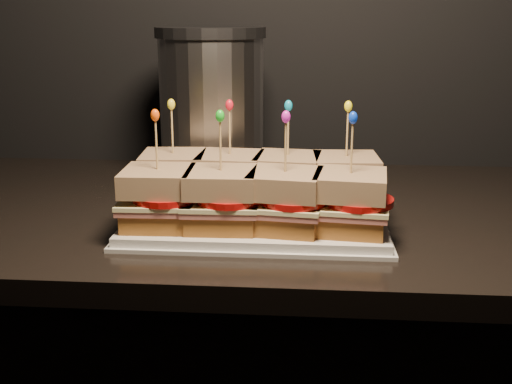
{
  "coord_description": "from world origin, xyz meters",
  "views": [
    {
      "loc": [
        -0.47,
        0.68,
        1.18
      ],
      "look_at": [
        -0.54,
        1.57,
        0.92
      ],
      "focal_mm": 45.0,
      "sensor_mm": 36.0,
      "label": 1
    }
  ],
  "objects": [
    {
      "name": "sandwich_6_bread_top",
      "position": [
        -0.49,
        1.52,
        0.95
      ],
      "size": [
        0.11,
        0.11,
        0.03
      ],
      "primitive_type": "cube",
      "rotation": [
        0.0,
        0.0,
        -0.13
      ],
      "color": "#55270F",
      "rests_on": "sandwich_6_tomato"
    },
    {
      "name": "sandwich_0_bread_top",
      "position": [
        -0.67,
        1.62,
        0.95
      ],
      "size": [
        0.1,
        0.1,
        0.03
      ],
      "primitive_type": "cube",
      "rotation": [
        0.0,
        0.0,
        0.07
      ],
      "color": "#55270F",
      "rests_on": "sandwich_0_tomato"
    },
    {
      "name": "sandwich_3_bread_bot",
      "position": [
        -0.41,
        1.62,
        0.9
      ],
      "size": [
        0.1,
        0.1,
        0.03
      ],
      "primitive_type": "cube",
      "rotation": [
        0.0,
        0.0,
        0.06
      ],
      "color": "brown",
      "rests_on": "platter"
    },
    {
      "name": "sandwich_1_bread_bot",
      "position": [
        -0.58,
        1.62,
        0.9
      ],
      "size": [
        0.1,
        0.1,
        0.03
      ],
      "primitive_type": "cube",
      "rotation": [
        0.0,
        0.0,
        -0.06
      ],
      "color": "brown",
      "rests_on": "platter"
    },
    {
      "name": "sandwich_1_frill",
      "position": [
        -0.58,
        1.62,
        1.04
      ],
      "size": [
        0.01,
        0.01,
        0.02
      ],
      "primitive_type": "ellipsoid",
      "color": "red",
      "rests_on": "sandwich_1_pick"
    },
    {
      "name": "sandwich_2_tomato",
      "position": [
        -0.48,
        1.62,
        0.93
      ],
      "size": [
        0.09,
        0.09,
        0.01
      ],
      "primitive_type": "cylinder",
      "color": "#AE0E0C",
      "rests_on": "sandwich_2_cheese"
    },
    {
      "name": "sandwich_4_cheese",
      "position": [
        -0.67,
        1.52,
        0.92
      ],
      "size": [
        0.11,
        0.1,
        0.01
      ],
      "primitive_type": "cube",
      "rotation": [
        0.0,
        0.0,
        0.03
      ],
      "color": "beige",
      "rests_on": "sandwich_4_ham"
    },
    {
      "name": "appliance",
      "position": [
        -0.64,
        1.8,
        1.01
      ],
      "size": [
        0.22,
        0.18,
        0.28
      ],
      "primitive_type": null,
      "color": "silver",
      "rests_on": "granite_slab"
    },
    {
      "name": "sandwich_5_ham",
      "position": [
        -0.58,
        1.52,
        0.92
      ],
      "size": [
        0.11,
        0.1,
        0.01
      ],
      "primitive_type": "cube",
      "rotation": [
        0.0,
        0.0,
        0.03
      ],
      "color": "#B95951",
      "rests_on": "sandwich_5_bread_bot"
    },
    {
      "name": "sandwich_2_pick",
      "position": [
        -0.49,
        1.62,
        1.0
      ],
      "size": [
        0.0,
        0.0,
        0.09
      ],
      "primitive_type": "cylinder",
      "color": "tan",
      "rests_on": "sandwich_2_bread_top"
    },
    {
      "name": "sandwich_5_pick",
      "position": [
        -0.58,
        1.52,
        1.0
      ],
      "size": [
        0.0,
        0.0,
        0.09
      ],
      "primitive_type": "cylinder",
      "color": "tan",
      "rests_on": "sandwich_5_bread_top"
    },
    {
      "name": "sandwich_7_frill",
      "position": [
        -0.41,
        1.52,
        1.04
      ],
      "size": [
        0.01,
        0.01,
        0.02
      ],
      "primitive_type": "ellipsoid",
      "color": "blue",
      "rests_on": "sandwich_7_pick"
    },
    {
      "name": "sandwich_1_ham",
      "position": [
        -0.58,
        1.62,
        0.92
      ],
      "size": [
        0.11,
        0.11,
        0.01
      ],
      "primitive_type": "cube",
      "rotation": [
        0.0,
        0.0,
        -0.06
      ],
      "color": "#B95951",
      "rests_on": "sandwich_1_bread_bot"
    },
    {
      "name": "sandwich_6_cheese",
      "position": [
        -0.49,
        1.52,
        0.92
      ],
      "size": [
        0.12,
        0.11,
        0.01
      ],
      "primitive_type": "cube",
      "rotation": [
        0.0,
        0.0,
        -0.13
      ],
      "color": "beige",
      "rests_on": "sandwich_6_ham"
    },
    {
      "name": "sandwich_4_pick",
      "position": [
        -0.67,
        1.52,
        1.0
      ],
      "size": [
        0.0,
        0.0,
        0.09
      ],
      "primitive_type": "cylinder",
      "color": "tan",
      "rests_on": "sandwich_4_bread_top"
    },
    {
      "name": "sandwich_5_tomato",
      "position": [
        -0.57,
        1.51,
        0.93
      ],
      "size": [
        0.09,
        0.09,
        0.01
      ],
      "primitive_type": "cylinder",
      "color": "#AE0E0C",
      "rests_on": "sandwich_5_cheese"
    },
    {
      "name": "sandwich_3_pick",
      "position": [
        -0.41,
        1.62,
        1.0
      ],
      "size": [
        0.0,
        0.0,
        0.09
      ],
      "primitive_type": "cylinder",
      "color": "tan",
      "rests_on": "sandwich_3_bread_top"
    },
    {
      "name": "platter",
      "position": [
        -0.54,
        1.57,
        0.88
      ],
      "size": [
        0.37,
        0.23,
        0.02
      ],
      "primitive_type": "cube",
      "color": "white",
      "rests_on": "granite_slab"
    },
    {
      "name": "sandwich_2_frill",
      "position": [
        -0.49,
        1.62,
        1.04
      ],
      "size": [
        0.01,
        0.01,
        0.02
      ],
      "primitive_type": "ellipsoid",
      "color": "#0F94B7",
      "rests_on": "sandwich_2_pick"
    },
    {
      "name": "appliance_base",
      "position": [
        -0.64,
        1.8,
        0.88
      ],
      "size": [
        0.25,
        0.23,
        0.03
      ],
      "primitive_type": "cube",
      "rotation": [
        0.0,
        0.0,
        0.22
      ],
      "color": "#262628",
      "rests_on": "granite_slab"
    },
    {
      "name": "sandwich_4_bread_top",
      "position": [
        -0.67,
        1.52,
        0.95
      ],
      "size": [
        0.1,
        0.1,
        0.03
      ],
      "primitive_type": "cube",
      "rotation": [
        0.0,
        0.0,
        0.03
      ],
      "color": "#55270F",
      "rests_on": "sandwich_4_tomato"
    },
    {
      "name": "sandwich_1_pick",
      "position": [
        -0.58,
        1.62,
        1.0
      ],
      "size": [
        0.0,
        0.0,
        0.09
      ],
      "primitive_type": "cylinder",
      "color": "tan",
      "rests_on": "sandwich_1_bread_top"
    },
    {
      "name": "sandwich_6_tomato",
      "position": [
        -0.48,
        1.51,
        0.93
      ],
      "size": [
        0.09,
        0.09,
        0.01
      ],
      "primitive_type": "cylinder",
      "color": "#AE0E0C",
      "rests_on": "sandwich_6_cheese"
    },
    {
      "name": "sandwich_5_bread_top",
      "position": [
        -0.58,
        1.52,
        0.95
      ],
      "size": [
        0.1,
        0.1,
        0.03
      ],
      "primitive_type": "cube",
      "rotation": [
        0.0,
        0.0,
        0.03
      ],
      "color": "#55270F",
      "rests_on": "sandwich_5_tomato"
    },
    {
      "name": "sandwich_3_frill",
      "position": [
        -0.41,
        1.62,
        1.04
      ],
      "size": [
        0.01,
        0.01,
        0.02
      ],
      "primitive_type": "ellipsoid",
      "color": "yellow",
      "rests_on": "sandwich_3_pick"
    },
    {
      "name": "sandwich_0_bread_bot",
      "position": [
        -0.67,
        1.62,
        0.9
      ],
      "size": [
        0.1,
        0.1,
        0.03
      ],
      "primitive_type": "cube",
      "rotation": [
        0.0,
        0.0,
        0.07
      ],
      "color": "brown",
      "rests_on": "platter"
    },
    {
      "name": "sandwich_1_cheese",
      "position": [
        -0.58,
        1.62,
        0.92
      ],
      "size": [
        0.11,
        0.11,
        0.01
      ],
      "primitive_type": "cube",
      "rotation": [
        0.0,
        0.0,
        -0.06
      ],
      "color": "beige",
      "rests_on": "sandwich_1_ham"
    },
    {
      "name": "sandwich_5_bread_bot",
      "position": [
        -0.58,
        1.52,
        0.9
      ],
      "size": [
        0.1,
        0.1,
        0.03
      ],
      "primitive_type": "cube",
      "rotation": [
        0.0,
        0.0,
        0.03
      ],
      "color": "brown",
      "rests_on": "platter"
    },
    {
      "name": "sandwich_7_pick",
      "position": [
        -0.41,
        1.52,
        1.0
      ],
      "size": [
        0.0,
        0.0,
        0.09
      ],
      "primitive_type": "cylinder",
      "color": "tan",
      "rests_on": "sandwich_7_bread_top"
    },
    {
      "name": "sandwich_6_bread_bot",
      "position": [
        -0.49,
        1.52,
        0.9
      ],
      "size": [
        0.1,
        0.1,
        0.03
      ],
      "primitive_type": "cube",
      "rotation": [
        0.0,
        0.0,
        -0.13
      ],
      "color": "brown",
      "rests_on": "platter"
    },
    {
      "name": "sandwich_0_cheese",
      "position": [
        -0.67,
        1.62,
        0.92
      ],
      "size": [
        0.11,
        0.11,
        0.01
      ],
      "primitive_type": "cube",
      "rotation": [
        0.0,
        0.0,
        0.07
      ],
      "color": "beige",
      "rests_on": "sandwich_0_ham"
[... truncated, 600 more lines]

